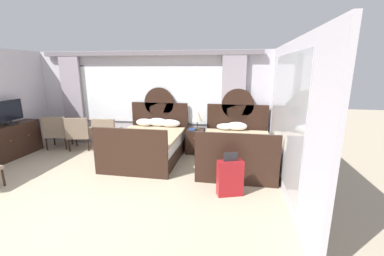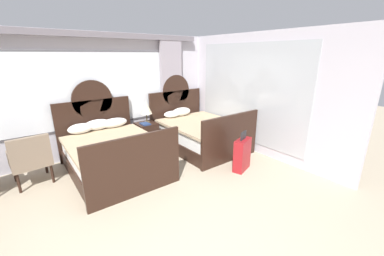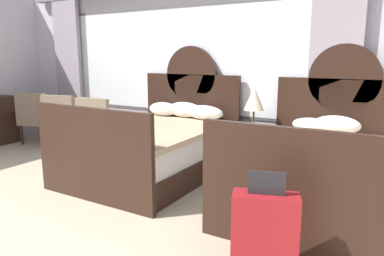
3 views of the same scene
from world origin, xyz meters
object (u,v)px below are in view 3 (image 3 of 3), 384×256
Objects in this scene: bed_near_mirror at (322,173)px; armchair_by_window_centre at (65,119)px; book_on_nightstand at (242,126)px; armchair_by_window_left at (100,124)px; table_lamp_on_nightstand at (254,99)px; suitcase_on_floor at (264,238)px; bed_near_window at (154,146)px; armchair_by_window_right at (39,116)px; nightstand_between_beds at (248,150)px.

bed_near_mirror reaches higher than armchair_by_window_centre.
book_on_nightstand is 0.28× the size of armchair_by_window_left.
bed_near_mirror is 1.41m from table_lamp_on_nightstand.
book_on_nightstand is at bearing 5.33° from armchair_by_window_left.
armchair_by_window_centre is 4.59m from suitcase_on_floor.
book_on_nightstand is 0.32× the size of suitcase_on_floor.
book_on_nightstand is at bearing 29.58° from bed_near_window.
bed_near_window reaches higher than book_on_nightstand.
suitcase_on_floor is (-0.10, -1.51, -0.05)m from bed_near_mirror.
bed_near_window reaches higher than table_lamp_on_nightstand.
bed_near_mirror is at bearing -6.11° from armchair_by_window_left.
suitcase_on_floor reaches higher than book_on_nightstand.
table_lamp_on_nightstand is at bearing 31.89° from bed_near_window.
bed_near_window is 2.30× the size of armchair_by_window_centre.
armchair_by_window_right is (-0.70, 0.00, 0.00)m from armchair_by_window_centre.
bed_near_mirror is 5.00m from armchair_by_window_right.
nightstand_between_beds is 1.22× the size of table_lamp_on_nightstand.
bed_near_mirror is at bearing -4.29° from armchair_by_window_right.
nightstand_between_beds is at bearing 53.37° from book_on_nightstand.
table_lamp_on_nightstand is at bearing 5.96° from armchair_by_window_centre.
suitcase_on_floor reaches higher than nightstand_between_beds.
suitcase_on_floor is at bearing -24.20° from armchair_by_window_centre.
suitcase_on_floor is at bearing -29.15° from armchair_by_window_left.
bed_near_mirror reaches higher than armchair_by_window_left.
book_on_nightstand is at bearing -126.63° from nightstand_between_beds.
bed_near_mirror is at bearing 86.24° from suitcase_on_floor.
nightstand_between_beds is 2.48× the size of book_on_nightstand.
armchair_by_window_right is at bearing 179.89° from armchair_by_window_centre.
book_on_nightstand is 2.34m from armchair_by_window_left.
bed_near_mirror is 2.66× the size of suitcase_on_floor.
bed_near_mirror is (2.16, -0.01, -0.01)m from bed_near_window.
suitcase_on_floor is (4.19, -1.88, -0.18)m from armchair_by_window_centre.
armchair_by_window_left is (-2.32, -0.22, -0.15)m from book_on_nightstand.
armchair_by_window_centre and armchair_by_window_right have the same top height.
bed_near_mirror is 1.28m from nightstand_between_beds.
nightstand_between_beds is at bearing 4.46° from armchair_by_window_right.
armchair_by_window_centre is 0.70m from armchair_by_window_right.
nightstand_between_beds is 3.23m from armchair_by_window_centre.
nightstand_between_beds is (1.08, 0.67, -0.06)m from bed_near_window.
suitcase_on_floor is (3.37, -1.88, -0.18)m from armchair_by_window_left.
bed_near_window is 1.00× the size of bed_near_mirror.
book_on_nightstand is (-0.11, -0.13, -0.35)m from table_lamp_on_nightstand.
bed_near_window is at bearing 179.67° from bed_near_mirror.
nightstand_between_beds is 0.80× the size of suitcase_on_floor.
armchair_by_window_left is 1.16× the size of suitcase_on_floor.
armchair_by_window_centre is at bearing 155.80° from suitcase_on_floor.
table_lamp_on_nightstand is 0.65× the size of suitcase_on_floor.
bed_near_mirror reaches higher than armchair_by_window_right.
bed_near_window and bed_near_mirror have the same top height.
table_lamp_on_nightstand is at bearing 48.05° from book_on_nightstand.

